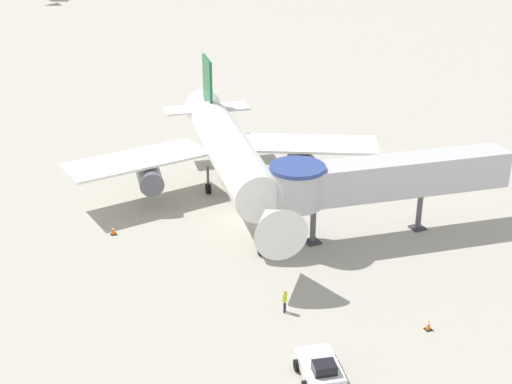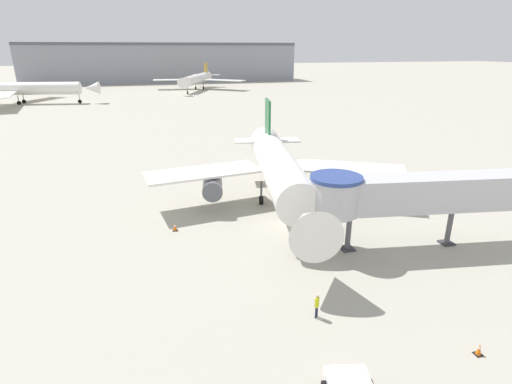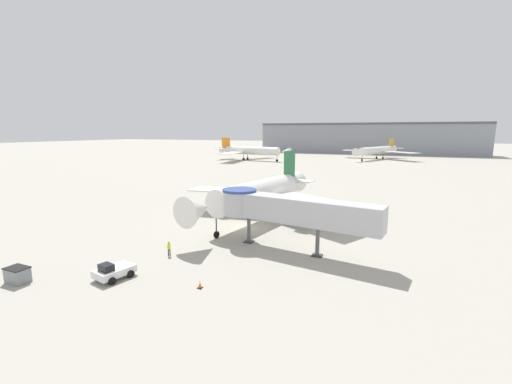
# 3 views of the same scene
# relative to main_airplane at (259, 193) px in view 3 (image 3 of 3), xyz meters

# --- Properties ---
(ground_plane) EXTENTS (800.00, 800.00, 0.00)m
(ground_plane) POSITION_rel_main_airplane_xyz_m (-0.21, -3.92, -4.25)
(ground_plane) COLOR #A8A393
(main_airplane) EXTENTS (27.57, 28.43, 10.06)m
(main_airplane) POSITION_rel_main_airplane_xyz_m (0.00, 0.00, 0.00)
(main_airplane) COLOR white
(main_airplane) RESTS_ON ground_plane
(jet_bridge) EXTENTS (18.99, 5.92, 6.46)m
(jet_bridge) POSITION_rel_main_airplane_xyz_m (7.43, -10.47, 0.52)
(jet_bridge) COLOR #B7B7BC
(jet_bridge) RESTS_ON ground_plane
(pushback_tug_white) EXTENTS (2.93, 3.76, 1.59)m
(pushback_tug_white) POSITION_rel_main_airplane_xyz_m (-4.46, -24.06, -3.55)
(pushback_tug_white) COLOR silver
(pushback_tug_white) RESTS_ON ground_plane
(service_container_gray) EXTENTS (2.05, 1.44, 1.40)m
(service_container_gray) POSITION_rel_main_airplane_xyz_m (-11.71, -28.06, -3.54)
(service_container_gray) COLOR gray
(service_container_gray) RESTS_ON ground_plane
(traffic_cone_port_wing) EXTENTS (0.45, 0.45, 0.75)m
(traffic_cone_port_wing) POSITION_rel_main_airplane_xyz_m (-10.80, -2.27, -3.89)
(traffic_cone_port_wing) COLOR black
(traffic_cone_port_wing) RESTS_ON ground_plane
(traffic_cone_apron_front) EXTENTS (0.42, 0.42, 0.70)m
(traffic_cone_apron_front) POSITION_rel_main_airplane_xyz_m (3.90, -22.67, -3.92)
(traffic_cone_apron_front) COLOR black
(traffic_cone_apron_front) RESTS_ON ground_plane
(ground_crew_marshaller) EXTENTS (0.35, 0.35, 1.63)m
(ground_crew_marshaller) POSITION_rel_main_airplane_xyz_m (-3.36, -17.33, -3.31)
(ground_crew_marshaller) COLOR #1E2338
(ground_crew_marshaller) RESTS_ON ground_plane
(background_jet_orange_tail) EXTENTS (37.47, 39.39, 10.20)m
(background_jet_orange_tail) POSITION_rel_main_airplane_xyz_m (-45.19, 98.22, 0.23)
(background_jet_orange_tail) COLOR white
(background_jet_orange_tail) RESTS_ON ground_plane
(background_jet_gold_tail) EXTENTS (35.58, 37.19, 9.82)m
(background_jet_gold_tail) POSITION_rel_main_airplane_xyz_m (8.56, 126.07, 0.08)
(background_jet_gold_tail) COLOR white
(background_jet_gold_tail) RESTS_ON ground_plane
(terminal_building) EXTENTS (125.99, 20.92, 18.08)m
(terminal_building) POSITION_rel_main_airplane_xyz_m (-1.23, 171.08, 4.80)
(terminal_building) COLOR gray
(terminal_building) RESTS_ON ground_plane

